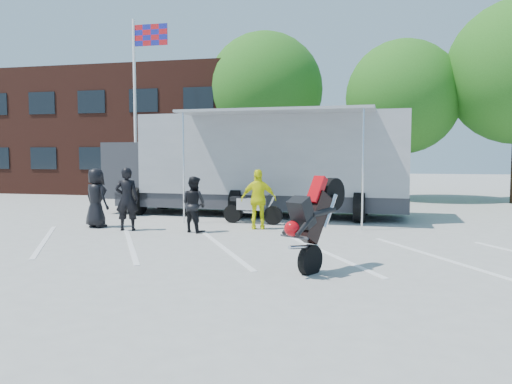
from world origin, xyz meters
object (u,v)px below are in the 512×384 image
at_px(tree_left, 265,91).
at_px(transporter_truck, 260,215).
at_px(flagpole, 140,89).
at_px(tree_mid, 403,97).
at_px(spectator_hivis, 259,199).
at_px(spectator_leather_b, 127,199).
at_px(stunt_bike_rider, 329,268).
at_px(spectator_leather_a, 96,198).
at_px(spectator_leather_c, 194,204).
at_px(parked_motorcycle, 253,224).

height_order(tree_left, transporter_truck, tree_left).
distance_m(flagpole, tree_mid, 12.31).
bearing_deg(spectator_hivis, flagpole, -53.53).
bearing_deg(tree_left, flagpole, -125.28).
bearing_deg(spectator_leather_b, stunt_bike_rider, 136.40).
distance_m(transporter_truck, spectator_hivis, 3.57).
bearing_deg(stunt_bike_rider, tree_left, 135.77).
xyz_separation_m(transporter_truck, spectator_leather_a, (-4.16, -4.13, 0.90)).
height_order(spectator_leather_b, spectator_leather_c, spectator_leather_b).
height_order(tree_mid, spectator_hivis, tree_mid).
bearing_deg(spectator_leather_b, tree_mid, -138.20).
height_order(tree_left, spectator_leather_b, tree_left).
relative_size(tree_mid, spectator_leather_c, 4.83).
distance_m(tree_left, spectator_hivis, 12.97).
bearing_deg(spectator_leather_b, spectator_leather_c, 170.57).
xyz_separation_m(flagpole, spectator_hivis, (6.58, -5.86, -4.17)).
bearing_deg(flagpole, spectator_leather_b, -67.31).
xyz_separation_m(tree_mid, spectator_hivis, (-4.66, -10.86, -4.06)).
height_order(transporter_truck, parked_motorcycle, transporter_truck).
bearing_deg(tree_mid, transporter_truck, -125.73).
xyz_separation_m(parked_motorcycle, spectator_leather_a, (-4.44, -1.81, 0.90)).
bearing_deg(spectator_hivis, spectator_leather_a, -3.10).
xyz_separation_m(flagpole, spectator_leather_a, (1.71, -6.61, -4.16)).
distance_m(tree_mid, spectator_leather_c, 14.05).
height_order(spectator_leather_a, spectator_hivis, spectator_leather_a).
distance_m(parked_motorcycle, stunt_bike_rider, 6.41).
height_order(transporter_truck, stunt_bike_rider, transporter_truck).
distance_m(flagpole, tree_left, 7.37).
bearing_deg(tree_mid, flagpole, -156.03).
distance_m(tree_mid, transporter_truck, 10.46).
height_order(parked_motorcycle, stunt_bike_rider, stunt_bike_rider).
bearing_deg(spectator_leather_b, tree_left, -109.21).
xyz_separation_m(tree_left, spectator_hivis, (2.34, -11.86, -4.68)).
xyz_separation_m(transporter_truck, spectator_leather_b, (-2.95, -4.49, 0.92)).
distance_m(flagpole, spectator_leather_b, 8.61).
bearing_deg(flagpole, tree_mid, 23.97).
bearing_deg(tree_left, tree_mid, -8.13).
distance_m(tree_mid, parked_motorcycle, 12.11).
bearing_deg(tree_mid, spectator_leather_a, -129.39).
xyz_separation_m(flagpole, transporter_truck, (5.87, -2.48, -5.05)).
relative_size(flagpole, spectator_hivis, 4.51).
bearing_deg(spectator_leather_a, spectator_leather_c, -159.44).
bearing_deg(flagpole, spectator_leather_c, -54.29).
distance_m(stunt_bike_rider, spectator_leather_b, 7.14).
distance_m(flagpole, transporter_truck, 8.13).
bearing_deg(tree_mid, parked_motorcycle, -117.47).
xyz_separation_m(flagpole, spectator_leather_c, (4.91, -6.83, -4.26)).
xyz_separation_m(tree_mid, transporter_truck, (-5.38, -7.48, -4.94)).
relative_size(tree_left, stunt_bike_rider, 4.39).
relative_size(parked_motorcycle, spectator_leather_c, 1.26).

